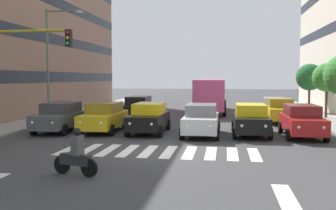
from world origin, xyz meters
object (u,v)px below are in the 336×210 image
Objects in this scene: street_tree_3 at (310,77)px; traffic_light_gantry at (6,66)px; car_2 at (201,120)px; car_3 at (149,118)px; motorcycle_with_rider at (76,156)px; car_4 at (104,117)px; street_tree_2 at (327,78)px; car_5 at (60,117)px; car_1 at (251,119)px; car_0 at (302,120)px; bus_behind_traffic at (211,92)px; street_lamp_right at (53,54)px; car_row2_1 at (138,107)px; car_row2_0 at (279,110)px.

traffic_light_gantry is at bearing 47.17° from street_tree_3.
car_2 is 1.00× the size of car_3.
car_4 is at bearing -76.96° from motorcycle_with_rider.
street_tree_2 reaches higher than car_4.
car_4 is 2.67× the size of motorcycle_with_rider.
car_3 is 5.30m from car_5.
car_1 is at bearing 179.90° from car_4.
bus_behind_traffic reaches higher than car_0.
street_tree_3 reaches higher than car_0.
car_1 is 12.79m from traffic_light_gantry.
street_lamp_right is at bearing -15.85° from car_1.
street_tree_2 is (-14.62, -8.70, 2.30)m from car_4.
car_4 is at bearing -0.10° from car_1.
car_1 and car_2 have the same top height.
street_lamp_right is at bearing -37.61° from car_4.
bus_behind_traffic is at bearing -113.23° from car_4.
bus_behind_traffic is 14.65m from street_lamp_right.
car_row2_1 is at bearing -83.61° from motorcycle_with_rider.
car_2 is (5.38, 0.38, 0.00)m from car_0.
street_tree_3 reaches higher than bus_behind_traffic.
car_0 is 1.00× the size of car_row2_0.
car_0 is at bearing 68.53° from street_tree_2.
car_4 is at bearing 30.76° from street_tree_2.
car_2 is at bearing 174.40° from car_4.
car_3 is 10.28m from car_row2_0.
car_3 is 13.79m from bus_behind_traffic.
motorcycle_with_rider is (-1.91, 17.05, -0.24)m from car_row2_1.
street_tree_2 is (-11.91, -8.74, 2.30)m from car_3.
car_5 is 5.56m from traffic_light_gantry.
car_3 is 1.00× the size of car_row2_0.
motorcycle_with_rider is (-4.80, 9.33, -0.24)m from car_5.
street_lamp_right is at bearing -77.72° from traffic_light_gantry.
street_tree_3 is (-8.70, -14.31, 2.33)m from car_2.
car_row2_0 is at bearing -150.10° from car_4.
motorcycle_with_rider is at bearing 117.25° from car_5.
car_5 is (5.29, 0.26, 0.00)m from car_3.
car_row2_0 is (-5.11, -6.81, 0.00)m from car_2.
street_tree_2 is at bearing -133.77° from car_2.
motorcycle_with_rider is at bearing 138.72° from traffic_light_gantry.
car_5 is (13.71, 0.11, 0.00)m from car_0.
traffic_light_gantry is at bearing 102.28° from street_lamp_right.
car_0 is 8.42m from car_3.
traffic_light_gantry is at bearing 41.46° from car_3.
car_4 is 9.87m from motorcycle_with_rider.
car_3 is (5.73, 0.02, 0.00)m from car_1.
street_tree_3 is (-12.22, -23.36, 2.57)m from motorcycle_with_rider.
car_2 is (2.69, 0.55, 0.00)m from car_1.
street_lamp_right reaches higher than car_5.
car_0 and car_3 have the same top height.
street_lamp_right reaches higher than car_4.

